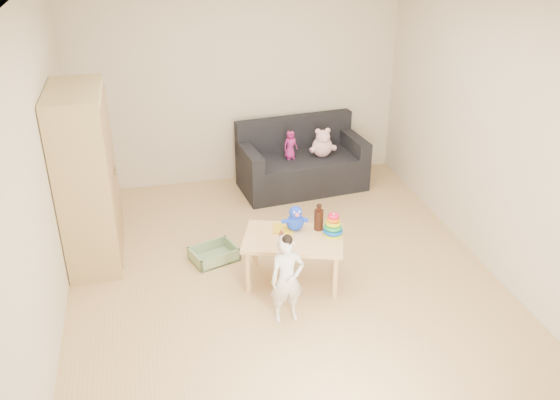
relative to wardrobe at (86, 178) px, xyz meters
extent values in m
plane|color=tan|center=(1.75, -0.69, -0.87)|extent=(4.50, 4.50, 0.00)
plane|color=beige|center=(1.75, 1.56, 0.43)|extent=(4.00, 0.00, 4.00)
plane|color=beige|center=(1.75, -2.94, 0.43)|extent=(4.00, 0.00, 4.00)
plane|color=beige|center=(-0.25, -0.69, 0.43)|extent=(0.00, 4.50, 4.50)
plane|color=beige|center=(3.75, -0.69, 0.43)|extent=(0.00, 4.50, 4.50)
cube|color=tan|center=(0.00, 0.00, 0.00)|extent=(0.49, 0.97, 1.75)
cube|color=black|center=(2.44, 1.09, -0.66)|extent=(1.59, 0.92, 0.43)
cube|color=#E5B17D|center=(1.82, -0.87, -0.64)|extent=(1.05, 0.84, 0.48)
imported|color=silver|center=(1.63, -1.41, -0.48)|extent=(0.30, 0.20, 0.79)
imported|color=#A81F76|center=(2.27, 1.06, -0.28)|extent=(0.20, 0.16, 0.35)
cylinder|color=#E0F10C|center=(2.19, -0.91, -0.39)|extent=(0.18, 0.18, 0.02)
cylinder|color=silver|center=(2.19, -0.91, -0.28)|extent=(0.02, 0.02, 0.21)
torus|color=#0B4FB8|center=(2.19, -0.91, -0.35)|extent=(0.19, 0.19, 0.04)
torus|color=green|center=(2.19, -0.91, -0.31)|extent=(0.17, 0.17, 0.04)
torus|color=#C6D80B|center=(2.19, -0.91, -0.27)|extent=(0.15, 0.15, 0.04)
torus|color=#FF640D|center=(2.19, -0.91, -0.23)|extent=(0.12, 0.12, 0.04)
torus|color=#F90E40|center=(2.19, -0.91, -0.20)|extent=(0.10, 0.10, 0.04)
cylinder|color=black|center=(2.09, -0.78, -0.30)|extent=(0.09, 0.09, 0.20)
cylinder|color=black|center=(2.09, -0.78, -0.18)|extent=(0.04, 0.04, 0.06)
cylinder|color=black|center=(2.09, -0.78, -0.15)|extent=(0.05, 0.05, 0.02)
cube|color=gold|center=(1.76, -0.71, -0.39)|extent=(0.24, 0.24, 0.01)
camera|label=1|loc=(0.64, -5.41, 2.37)|focal=38.00mm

